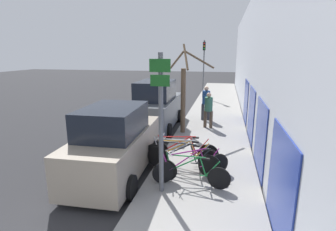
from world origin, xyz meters
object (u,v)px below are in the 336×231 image
at_px(bicycle_0, 192,172).
at_px(bicycle_5, 183,151).
at_px(parked_car_0, 115,144).
at_px(bicycle_1, 192,166).
at_px(pedestrian_far, 206,101).
at_px(street_tree, 184,94).
at_px(parked_car_1, 156,107).
at_px(bicycle_3, 181,156).
at_px(signpost, 161,121).
at_px(traffic_light, 204,61).
at_px(bicycle_4, 183,154).
at_px(bicycle_2, 183,160).
at_px(pedestrian_near, 208,108).

relative_size(bicycle_0, bicycle_5, 0.90).
bearing_deg(parked_car_0, bicycle_1, -3.94).
height_order(pedestrian_far, street_tree, street_tree).
xyz_separation_m(bicycle_0, bicycle_5, (-0.48, 1.41, 0.03)).
distance_m(bicycle_5, parked_car_1, 4.75).
bearing_deg(bicycle_3, signpost, 174.76).
relative_size(bicycle_1, bicycle_5, 0.88).
bearing_deg(traffic_light, pedestrian_far, -83.94).
bearing_deg(street_tree, bicycle_4, -81.55).
height_order(street_tree, traffic_light, traffic_light).
height_order(bicycle_4, parked_car_1, parked_car_1).
relative_size(signpost, pedestrian_far, 1.96).
xyz_separation_m(bicycle_1, bicycle_2, (-0.33, 0.33, 0.03)).
distance_m(bicycle_2, pedestrian_far, 6.64).
bearing_deg(bicycle_0, bicycle_5, 26.36).
bearing_deg(pedestrian_near, bicycle_4, -82.99).
xyz_separation_m(parked_car_0, traffic_light, (1.48, 14.05, 2.04)).
relative_size(bicycle_3, traffic_light, 0.55).
xyz_separation_m(bicycle_0, bicycle_1, (-0.05, 0.37, 0.01)).
height_order(bicycle_4, street_tree, street_tree).
distance_m(bicycle_1, traffic_light, 14.38).
bearing_deg(bicycle_0, pedestrian_far, 9.05).
xyz_separation_m(signpost, bicycle_0, (0.75, 0.50, -1.55)).
relative_size(signpost, pedestrian_near, 2.08).
height_order(bicycle_5, pedestrian_near, pedestrian_near).
xyz_separation_m(bicycle_1, bicycle_5, (-0.43, 1.03, 0.02)).
height_order(bicycle_4, pedestrian_near, pedestrian_near).
relative_size(signpost, traffic_light, 0.79).
height_order(pedestrian_near, pedestrian_far, pedestrian_far).
height_order(bicycle_1, parked_car_0, parked_car_0).
distance_m(bicycle_3, parked_car_0, 2.07).
height_order(bicycle_3, pedestrian_far, pedestrian_far).
distance_m(bicycle_1, bicycle_4, 0.94).
height_order(signpost, bicycle_4, signpost).
bearing_deg(bicycle_1, signpost, 109.76).
bearing_deg(signpost, traffic_light, 90.74).
relative_size(bicycle_2, street_tree, 0.60).
bearing_deg(bicycle_0, traffic_light, 11.37).
relative_size(bicycle_2, parked_car_0, 0.53).
distance_m(bicycle_2, parked_car_1, 5.43).
height_order(bicycle_3, parked_car_1, parked_car_1).
xyz_separation_m(bicycle_5, parked_car_0, (-1.95, -0.95, 0.45)).
height_order(bicycle_0, bicycle_3, bicycle_3).
bearing_deg(parked_car_0, bicycle_2, 5.05).
relative_size(bicycle_4, pedestrian_far, 1.24).
bearing_deg(parked_car_0, pedestrian_far, 69.87).
bearing_deg(parked_car_1, street_tree, -30.20).
height_order(pedestrian_far, traffic_light, traffic_light).
relative_size(bicycle_3, bicycle_5, 1.07).
distance_m(bicycle_0, pedestrian_near, 5.87).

